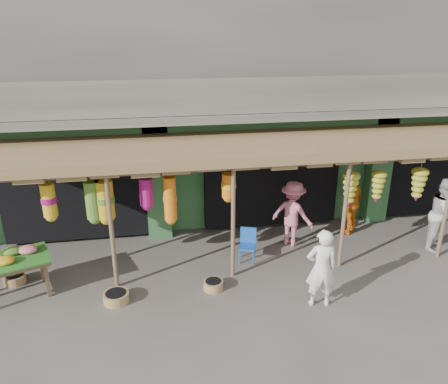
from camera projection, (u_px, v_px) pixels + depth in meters
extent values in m
plane|color=#514C47|center=(295.00, 265.00, 10.09)|extent=(80.00, 80.00, 0.00)
cube|color=gray|center=(250.00, 32.00, 12.90)|extent=(16.00, 6.00, 4.00)
cube|color=#2D6033|center=(247.00, 145.00, 14.29)|extent=(16.00, 5.70, 3.00)
cube|color=gray|center=(280.00, 114.00, 10.46)|extent=(16.00, 0.90, 0.22)
cube|color=gray|center=(286.00, 95.00, 9.91)|extent=(16.00, 0.10, 0.80)
cube|color=#2D6033|center=(275.00, 125.00, 10.95)|extent=(16.00, 0.35, 0.35)
cube|color=yellow|center=(68.00, 137.00, 10.12)|extent=(1.70, 0.06, 0.55)
cube|color=#B21414|center=(68.00, 138.00, 10.08)|extent=(1.30, 0.02, 0.30)
cube|color=black|center=(81.00, 180.00, 11.57)|extent=(3.60, 2.00, 2.50)
cube|color=black|center=(264.00, 170.00, 12.37)|extent=(3.60, 2.00, 2.50)
cube|color=black|center=(424.00, 161.00, 13.17)|extent=(3.60, 2.00, 2.50)
cube|color=#2D6033|center=(158.00, 182.00, 10.96)|extent=(0.60, 0.35, 3.00)
cube|color=#2D6033|center=(379.00, 169.00, 11.92)|extent=(0.60, 0.35, 3.00)
cylinder|color=brown|center=(112.00, 231.00, 8.80)|extent=(0.09, 0.09, 2.60)
cylinder|color=brown|center=(233.00, 222.00, 9.20)|extent=(0.09, 0.09, 2.60)
cylinder|color=brown|center=(344.00, 214.00, 9.60)|extent=(0.09, 0.09, 2.60)
cylinder|color=brown|center=(447.00, 206.00, 10.00)|extent=(0.09, 0.09, 2.60)
cylinder|color=brown|center=(293.00, 165.00, 8.97)|extent=(12.90, 0.08, 0.08)
cylinder|color=brown|center=(158.00, 173.00, 8.95)|extent=(5.50, 0.06, 0.06)
cube|color=brown|center=(289.00, 143.00, 9.96)|extent=(14.00, 2.70, 0.22)
cube|color=brown|center=(47.00, 281.00, 8.81)|extent=(0.10, 0.10, 0.73)
cube|color=brown|center=(42.00, 266.00, 9.36)|extent=(0.10, 0.10, 0.73)
cube|color=brown|center=(5.00, 264.00, 8.62)|extent=(1.81, 1.40, 0.07)
cube|color=#26661E|center=(4.00, 262.00, 8.60)|extent=(1.88, 1.48, 0.03)
ellipsoid|color=gold|center=(4.00, 261.00, 8.48)|extent=(0.38, 0.32, 0.16)
ellipsoid|color=pink|center=(28.00, 250.00, 8.89)|extent=(0.38, 0.32, 0.16)
ellipsoid|color=#5B882D|center=(12.00, 251.00, 8.83)|extent=(0.38, 0.32, 0.16)
cylinder|color=#1B54B2|center=(239.00, 257.00, 10.09)|extent=(0.03, 0.03, 0.36)
cylinder|color=#1B54B2|center=(253.00, 258.00, 10.04)|extent=(0.03, 0.03, 0.36)
cylinder|color=#1B54B2|center=(241.00, 250.00, 10.38)|extent=(0.03, 0.03, 0.36)
cylinder|color=#1B54B2|center=(255.00, 251.00, 10.33)|extent=(0.03, 0.03, 0.36)
cube|color=#1B54B2|center=(247.00, 247.00, 10.14)|extent=(0.48, 0.48, 0.04)
cube|color=#1B54B2|center=(248.00, 235.00, 10.23)|extent=(0.36, 0.16, 0.40)
cylinder|color=#8A613E|center=(15.00, 279.00, 9.37)|extent=(0.57, 0.57, 0.19)
cylinder|color=#9A7A45|center=(116.00, 297.00, 8.72)|extent=(0.57, 0.57, 0.20)
cylinder|color=#9C8548|center=(213.00, 285.00, 9.14)|extent=(0.46, 0.46, 0.19)
imported|color=white|center=(321.00, 268.00, 8.39)|extent=(0.64, 0.46, 1.63)
imported|color=beige|center=(444.00, 214.00, 10.54)|extent=(1.12, 1.11, 1.82)
imported|color=orange|center=(352.00, 204.00, 11.37)|extent=(1.01, 0.95, 1.67)
imported|color=#D77189|center=(293.00, 214.00, 10.76)|extent=(1.22, 1.19, 1.68)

